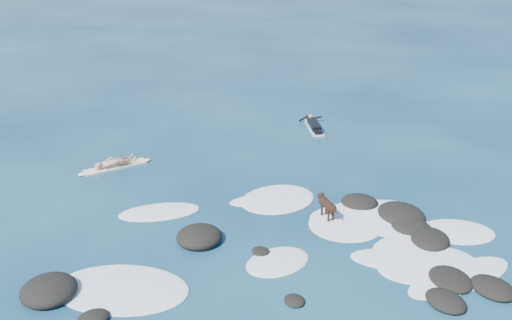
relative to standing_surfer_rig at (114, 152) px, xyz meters
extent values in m
plane|color=#0A2642|center=(4.52, -6.40, -0.67)|extent=(160.00, 160.00, 0.00)
ellipsoid|color=black|center=(4.38, -7.23, -0.63)|extent=(0.72, 0.77, 0.15)
ellipsoid|color=black|center=(2.65, -6.18, -0.53)|extent=(1.81, 1.80, 0.58)
ellipsoid|color=black|center=(8.57, -10.58, -0.59)|extent=(1.24, 1.38, 0.33)
ellipsoid|color=black|center=(-1.58, -8.07, -0.53)|extent=(1.50, 1.53, 0.57)
ellipsoid|color=black|center=(9.58, -6.94, -0.60)|extent=(0.98, 0.87, 0.27)
ellipsoid|color=black|center=(4.74, -9.70, -0.63)|extent=(0.63, 0.68, 0.16)
ellipsoid|color=black|center=(8.40, -4.93, -0.57)|extent=(1.62, 1.54, 0.40)
ellipsoid|color=black|center=(9.40, -6.80, -0.58)|extent=(1.32, 1.23, 0.35)
ellipsoid|color=black|center=(10.10, -10.32, -0.59)|extent=(1.39, 1.54, 0.34)
ellipsoid|color=black|center=(-0.37, -9.37, -0.60)|extent=(0.98, 0.88, 0.27)
ellipsoid|color=black|center=(9.63, -7.69, -0.57)|extent=(1.68, 1.76, 0.39)
ellipsoid|color=black|center=(9.19, -9.72, -0.59)|extent=(1.21, 1.40, 0.32)
ellipsoid|color=black|center=(9.44, -6.03, -0.56)|extent=(1.71, 1.90, 0.42)
ellipsoid|color=white|center=(8.31, -5.55, -0.66)|extent=(3.90, 1.90, 0.12)
ellipsoid|color=white|center=(5.69, -3.97, -0.66)|extent=(3.31, 2.94, 0.12)
ellipsoid|color=white|center=(8.72, -7.96, -0.66)|extent=(2.87, 2.51, 0.12)
ellipsoid|color=white|center=(0.31, -8.22, -0.66)|extent=(4.30, 3.44, 0.12)
ellipsoid|color=white|center=(8.81, -6.40, -0.66)|extent=(2.55, 2.34, 0.12)
ellipsoid|color=white|center=(7.46, -6.16, -0.66)|extent=(2.50, 2.31, 0.12)
ellipsoid|color=white|center=(1.53, -4.07, -0.66)|extent=(2.79, 1.35, 0.12)
ellipsoid|color=white|center=(5.44, -3.92, -0.66)|extent=(3.01, 1.11, 0.12)
ellipsoid|color=white|center=(4.75, -7.82, -0.66)|extent=(2.42, 2.10, 0.12)
ellipsoid|color=white|center=(8.96, -8.85, -0.66)|extent=(3.10, 2.07, 0.12)
ellipsoid|color=white|center=(10.75, -7.33, -0.66)|extent=(2.75, 2.21, 0.12)
ellipsoid|color=white|center=(8.54, -8.57, -0.66)|extent=(3.70, 2.46, 0.12)
ellipsoid|color=white|center=(9.55, -9.60, -0.66)|extent=(3.90, 2.29, 0.12)
ellipsoid|color=white|center=(6.96, -5.59, -0.66)|extent=(1.10, 0.90, 0.12)
cube|color=#F9EBC7|center=(0.00, 0.00, -0.62)|extent=(2.51, 1.32, 0.08)
ellipsoid|color=#F9EBC7|center=(1.17, 0.42, -0.62)|extent=(0.56, 0.43, 0.09)
ellipsoid|color=#F9EBC7|center=(-1.17, -0.42, -0.62)|extent=(0.56, 0.43, 0.09)
imported|color=tan|center=(0.00, 0.00, 0.22)|extent=(0.56, 0.68, 1.61)
cube|color=silver|center=(9.09, 2.68, -0.62)|extent=(0.72, 2.31, 0.08)
ellipsoid|color=silver|center=(9.20, 3.81, -0.62)|extent=(0.32, 0.52, 0.08)
cube|color=black|center=(9.09, 2.68, -0.46)|extent=(0.54, 1.43, 0.23)
sphere|color=#B2725D|center=(9.16, 3.49, -0.34)|extent=(0.26, 0.26, 0.24)
cylinder|color=black|center=(8.89, 3.67, -0.47)|extent=(0.57, 0.26, 0.26)
cylinder|color=black|center=(9.47, 3.61, -0.47)|extent=(0.55, 0.35, 0.26)
cube|color=black|center=(9.02, 1.91, -0.51)|extent=(0.40, 0.60, 0.14)
cylinder|color=black|center=(6.96, -5.69, -0.13)|extent=(0.43, 0.68, 0.31)
sphere|color=black|center=(6.90, -5.41, -0.13)|extent=(0.38, 0.38, 0.32)
sphere|color=black|center=(7.02, -5.97, -0.13)|extent=(0.34, 0.34, 0.29)
sphere|color=black|center=(6.86, -5.23, -0.03)|extent=(0.27, 0.27, 0.23)
cone|color=black|center=(6.84, -5.10, -0.04)|extent=(0.15, 0.16, 0.12)
cone|color=black|center=(6.81, -5.26, 0.07)|extent=(0.12, 0.10, 0.11)
cone|color=black|center=(6.93, -5.23, 0.07)|extent=(0.12, 0.10, 0.11)
cylinder|color=black|center=(6.84, -5.49, -0.46)|extent=(0.09, 0.09, 0.41)
cylinder|color=black|center=(7.00, -5.46, -0.46)|extent=(0.09, 0.09, 0.41)
cylinder|color=black|center=(6.93, -5.92, -0.46)|extent=(0.09, 0.09, 0.41)
cylinder|color=black|center=(7.09, -5.89, -0.46)|extent=(0.09, 0.09, 0.41)
cylinder|color=black|center=(7.05, -6.11, -0.08)|extent=(0.11, 0.30, 0.18)
camera|label=1|loc=(1.26, -21.42, 8.69)|focal=40.00mm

